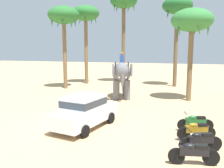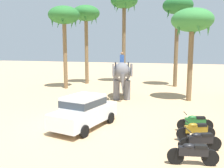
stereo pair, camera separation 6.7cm
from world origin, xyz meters
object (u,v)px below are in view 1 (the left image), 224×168
motorcycle_fourth_in_row (195,122)px  palm_tree_leaning_seaward (64,18)px  elephant_with_mahout (121,75)px  palm_tree_near_hut (192,22)px  palm_tree_far_back (177,9)px  palm_tree_left_of_road (86,16)px  motorcycle_mid_row (196,130)px  motorcycle_second_in_row (201,140)px  motorcycle_nearest_camera (194,152)px  palm_tree_behind_elephant (124,5)px  car_sedan_foreground (85,110)px

motorcycle_fourth_in_row → palm_tree_leaning_seaward: palm_tree_leaning_seaward is taller
elephant_with_mahout → palm_tree_near_hut: 6.87m
palm_tree_far_back → palm_tree_left_of_road: bearing=-175.3°
motorcycle_mid_row → palm_tree_far_back: palm_tree_far_back is taller
motorcycle_second_in_row → motorcycle_mid_row: bearing=95.9°
motorcycle_nearest_camera → motorcycle_second_in_row: 1.31m
motorcycle_fourth_in_row → palm_tree_far_back: size_ratio=0.18×
palm_tree_behind_elephant → palm_tree_leaning_seaward: 7.88m
motorcycle_nearest_camera → palm_tree_far_back: (-1.84, 18.67, 7.90)m
motorcycle_second_in_row → motorcycle_fourth_in_row: size_ratio=0.96×
elephant_with_mahout → palm_tree_far_back: bearing=64.1°
motorcycle_fourth_in_row → palm_tree_behind_elephant: size_ratio=0.16×
motorcycle_nearest_camera → motorcycle_second_in_row: bearing=78.0°
motorcycle_nearest_camera → palm_tree_near_hut: bearing=91.4°
motorcycle_mid_row → palm_tree_behind_elephant: bearing=115.5°
palm_tree_near_hut → elephant_with_mahout: bearing=-172.9°
motorcycle_second_in_row → palm_tree_leaning_seaward: 19.29m
elephant_with_mahout → palm_tree_far_back: size_ratio=0.42×
motorcycle_nearest_camera → palm_tree_far_back: size_ratio=0.19×
motorcycle_mid_row → palm_tree_left_of_road: 20.95m
motorcycle_mid_row → palm_tree_leaning_seaward: 18.39m
car_sedan_foreground → motorcycle_second_in_row: bearing=-13.2°
elephant_with_mahout → palm_tree_far_back: (3.87, 7.98, 6.37)m
motorcycle_mid_row → elephant_with_mahout: bearing=125.8°
motorcycle_mid_row → motorcycle_fourth_in_row: bearing=91.0°
elephant_with_mahout → motorcycle_nearest_camera: bearing=-61.9°
motorcycle_nearest_camera → palm_tree_leaning_seaward: (-12.73, 13.78, 6.83)m
palm_tree_near_hut → palm_tree_left_of_road: 13.60m
palm_tree_near_hut → palm_tree_leaning_seaward: size_ratio=0.85×
palm_tree_left_of_road → motorcycle_nearest_camera: bearing=-55.8°
palm_tree_behind_elephant → palm_tree_far_back: size_ratio=1.11×
palm_tree_left_of_road → palm_tree_leaning_seaward: palm_tree_left_of_road is taller
palm_tree_behind_elephant → palm_tree_leaning_seaward: bearing=-127.9°
palm_tree_behind_elephant → motorcycle_fourth_in_row: bearing=-62.8°
motorcycle_mid_row → motorcycle_second_in_row: bearing=-84.1°
palm_tree_leaning_seaward → palm_tree_behind_elephant: bearing=52.1°
car_sedan_foreground → motorcycle_fourth_in_row: (5.53, 1.21, -0.46)m
car_sedan_foreground → motorcycle_mid_row: (5.56, -0.05, -0.46)m
car_sedan_foreground → palm_tree_behind_elephant: palm_tree_behind_elephant is taller
palm_tree_behind_elephant → palm_tree_near_hut: size_ratio=1.48×
palm_tree_leaning_seaward → motorcycle_nearest_camera: bearing=-47.3°
palm_tree_near_hut → palm_tree_leaning_seaward: (-12.45, 2.42, 1.15)m
palm_tree_leaning_seaward → palm_tree_far_back: bearing=24.2°
palm_tree_near_hut → palm_tree_far_back: (-1.56, 7.31, 2.21)m
motorcycle_nearest_camera → motorcycle_fourth_in_row: same height
motorcycle_fourth_in_row → palm_tree_leaning_seaward: bearing=142.3°
elephant_with_mahout → motorcycle_nearest_camera: size_ratio=2.26×
palm_tree_near_hut → motorcycle_second_in_row: bearing=-86.8°
motorcycle_fourth_in_row → palm_tree_left_of_road: 20.04m
motorcycle_second_in_row → palm_tree_near_hut: 11.59m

